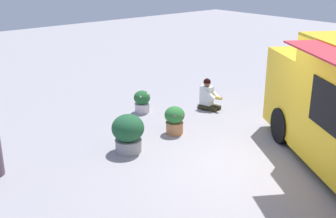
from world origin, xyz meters
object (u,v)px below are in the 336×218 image
planter_flowering_side (175,119)px  planter_flowering_far (128,132)px  person_customer (208,97)px  planter_flowering_near (142,101)px

planter_flowering_side → planter_flowering_far: bearing=-175.6°
person_customer → planter_flowering_side: bearing=-158.3°
planter_flowering_far → planter_flowering_side: (1.39, 0.11, -0.08)m
planter_flowering_near → planter_flowering_side: (-0.31, -1.66, 0.05)m
person_customer → planter_flowering_side: (-1.83, -0.73, 0.03)m
person_customer → planter_flowering_far: person_customer is taller
planter_flowering_side → planter_flowering_near: bearing=79.5°
person_customer → planter_flowering_side: 1.97m
planter_flowering_far → person_customer: bearing=14.5°
person_customer → planter_flowering_near: bearing=148.5°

